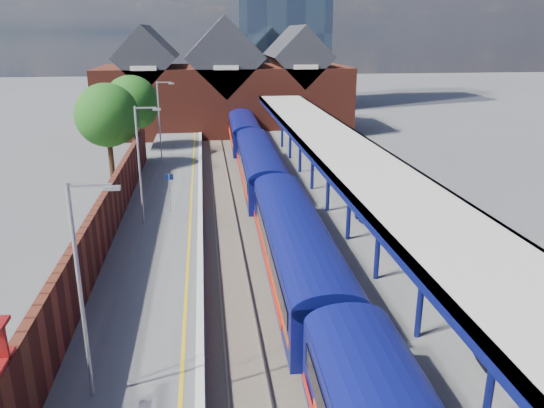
{
  "coord_description": "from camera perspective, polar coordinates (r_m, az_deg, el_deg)",
  "views": [
    {
      "loc": [
        -2.68,
        -8.66,
        11.95
      ],
      "look_at": [
        1.0,
        19.87,
        2.6
      ],
      "focal_mm": 35.0,
      "sensor_mm": 36.0,
      "label": 1
    }
  ],
  "objects": [
    {
      "name": "tree_near",
      "position": [
        45.7,
        -17.14,
        8.92
      ],
      "size": [
        5.2,
        5.2,
        8.1
      ],
      "color": "#382314",
      "rests_on": "ground"
    },
    {
      "name": "station_building",
      "position": [
        67.03,
        -5.14,
        12.37
      ],
      "size": [
        30.0,
        12.12,
        13.78
      ],
      "color": "maroon",
      "rests_on": "ground"
    },
    {
      "name": "lamp_post_d",
      "position": [
        47.32,
        -11.88,
        9.17
      ],
      "size": [
        1.48,
        0.18,
        7.0
      ],
      "color": "#A5A8AA",
      "rests_on": "left_platform"
    },
    {
      "name": "coping_right",
      "position": [
        31.23,
        3.89,
        -2.52
      ],
      "size": [
        0.3,
        76.0,
        0.05
      ],
      "primitive_type": "cube",
      "color": "silver",
      "rests_on": "right_platform"
    },
    {
      "name": "right_platform",
      "position": [
        32.07,
        8.88,
        -3.15
      ],
      "size": [
        6.0,
        76.0,
        1.0
      ],
      "primitive_type": "cube",
      "color": "#565659",
      "rests_on": "ground"
    },
    {
      "name": "parked_car_blue",
      "position": [
        32.81,
        12.92,
        -0.79
      ],
      "size": [
        5.03,
        3.9,
        1.27
      ],
      "primitive_type": "imported",
      "rotation": [
        0.0,
        0.0,
        1.12
      ],
      "color": "navy",
      "rests_on": "right_platform"
    },
    {
      "name": "yellow_line",
      "position": [
        30.7,
        -8.87,
        -3.11
      ],
      "size": [
        0.14,
        76.0,
        0.01
      ],
      "primitive_type": "cube",
      "color": "yellow",
      "rests_on": "left_platform"
    },
    {
      "name": "left_platform",
      "position": [
        31.0,
        -12.06,
        -4.1
      ],
      "size": [
        5.0,
        76.0,
        1.0
      ],
      "primitive_type": "cube",
      "color": "#565659",
      "rests_on": "ground"
    },
    {
      "name": "coping_left",
      "position": [
        30.68,
        -7.75,
        -3.03
      ],
      "size": [
        0.3,
        76.0,
        0.05
      ],
      "primitive_type": "cube",
      "color": "silver",
      "rests_on": "left_platform"
    },
    {
      "name": "tree_far",
      "position": [
        53.4,
        -14.71,
        10.33
      ],
      "size": [
        5.2,
        5.2,
        8.1
      ],
      "color": "#382314",
      "rests_on": "ground"
    },
    {
      "name": "brick_wall",
      "position": [
        24.75,
        -19.48,
        -5.66
      ],
      "size": [
        0.35,
        50.0,
        3.86
      ],
      "color": "maroon",
      "rests_on": "left_platform"
    },
    {
      "name": "canopy",
      "position": [
        32.39,
        7.46,
        5.91
      ],
      "size": [
        4.5,
        52.0,
        4.48
      ],
      "color": "#0F1458",
      "rests_on": "right_platform"
    },
    {
      "name": "ground",
      "position": [
        40.56,
        -3.23,
        0.84
      ],
      "size": [
        240.0,
        240.0,
        0.0
      ],
      "primitive_type": "plane",
      "color": "#5B5B5E",
      "rests_on": "ground"
    },
    {
      "name": "platform_sign",
      "position": [
        34.03,
        -10.98,
        1.88
      ],
      "size": [
        0.55,
        0.08,
        2.5
      ],
      "color": "#A5A8AA",
      "rests_on": "left_platform"
    },
    {
      "name": "train",
      "position": [
        33.32,
        0.18,
        0.85
      ],
      "size": [
        3.12,
        65.95,
        3.45
      ],
      "color": "#0D115D",
      "rests_on": "ground"
    },
    {
      "name": "rails",
      "position": [
        31.13,
        -1.86,
        -4.35
      ],
      "size": [
        4.51,
        76.0,
        0.14
      ],
      "color": "slate",
      "rests_on": "ground"
    },
    {
      "name": "lamp_post_c",
      "position": [
        31.66,
        -13.89,
        4.78
      ],
      "size": [
        1.48,
        0.18,
        7.0
      ],
      "color": "#A5A8AA",
      "rests_on": "left_platform"
    },
    {
      "name": "lamp_post_b",
      "position": [
        16.64,
        -19.58,
        -7.83
      ],
      "size": [
        1.48,
        0.18,
        7.0
      ],
      "color": "#A5A8AA",
      "rests_on": "left_platform"
    },
    {
      "name": "ballast_bed",
      "position": [
        31.16,
        -1.86,
        -4.5
      ],
      "size": [
        6.0,
        76.0,
        0.06
      ],
      "primitive_type": "cube",
      "color": "#473D33",
      "rests_on": "ground"
    }
  ]
}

